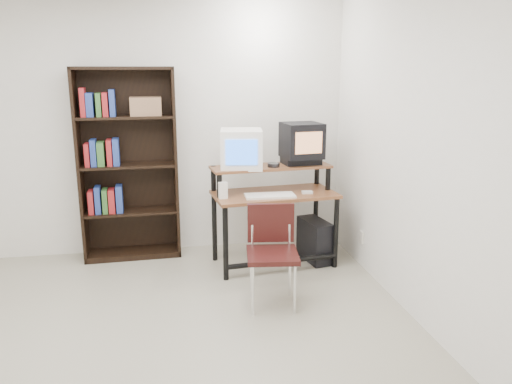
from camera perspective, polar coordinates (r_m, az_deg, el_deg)
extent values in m
cube|color=#ABA48E|center=(3.78, -11.39, -16.90)|extent=(4.00, 4.00, 0.01)
cube|color=white|center=(5.29, -11.71, 6.99)|extent=(4.00, 0.01, 2.60)
cube|color=white|center=(1.40, -15.35, -12.68)|extent=(4.00, 0.01, 2.60)
cube|color=white|center=(3.79, 19.36, 3.83)|extent=(0.01, 4.00, 2.60)
cube|color=brown|center=(4.87, 2.11, -0.26)|extent=(1.24, 0.71, 0.03)
cube|color=brown|center=(4.92, 1.71, 2.88)|extent=(1.21, 0.48, 0.02)
cylinder|color=black|center=(4.60, -3.50, -5.84)|extent=(0.05, 0.05, 0.72)
cylinder|color=black|center=(4.94, 9.11, -4.57)|extent=(0.05, 0.05, 0.72)
cylinder|color=black|center=(5.03, -4.80, -2.51)|extent=(0.05, 0.05, 0.98)
cylinder|color=black|center=(5.35, 6.86, -1.57)|extent=(0.05, 0.05, 0.98)
cylinder|color=black|center=(4.82, 3.00, -7.91)|extent=(1.10, 0.16, 0.05)
cube|color=white|center=(4.84, -1.68, 4.94)|extent=(0.45, 0.45, 0.37)
cube|color=blue|center=(4.64, -1.66, 4.55)|extent=(0.29, 0.05, 0.24)
cube|color=black|center=(5.03, 5.14, 3.54)|extent=(0.38, 0.29, 0.08)
cube|color=black|center=(4.98, 5.24, 5.90)|extent=(0.40, 0.39, 0.34)
cube|color=tan|center=(4.82, 6.06, 5.60)|extent=(0.27, 0.04, 0.21)
cylinder|color=#26262B|center=(4.86, 2.02, 3.03)|extent=(0.15, 0.15, 0.05)
cube|color=white|center=(4.72, 1.60, -0.50)|extent=(0.47, 0.22, 0.03)
cube|color=black|center=(4.86, 5.89, -0.32)|extent=(0.26, 0.24, 0.01)
cube|color=white|center=(4.86, 5.85, -0.08)|extent=(0.10, 0.07, 0.03)
cube|color=white|center=(4.66, -3.83, 0.13)|extent=(0.09, 0.08, 0.17)
cube|color=black|center=(5.15, 6.74, -5.49)|extent=(0.28, 0.48, 0.42)
cube|color=black|center=(4.09, 1.88, -7.21)|extent=(0.46, 0.46, 0.04)
cube|color=black|center=(4.19, 1.70, -3.55)|extent=(0.39, 0.08, 0.33)
cylinder|color=silver|center=(4.01, -0.36, -11.18)|extent=(0.02, 0.02, 0.42)
cylinder|color=silver|center=(4.04, 4.45, -11.05)|extent=(0.02, 0.02, 0.42)
cylinder|color=silver|center=(4.32, -0.55, -9.31)|extent=(0.02, 0.02, 0.42)
cylinder|color=silver|center=(4.34, 3.89, -9.20)|extent=(0.02, 0.02, 0.42)
cube|color=black|center=(5.23, -19.50, 2.69)|extent=(0.04, 0.32, 1.93)
cube|color=black|center=(5.18, -9.19, 3.23)|extent=(0.04, 0.32, 1.93)
cube|color=black|center=(5.33, -14.31, 3.27)|extent=(0.97, 0.05, 1.93)
cube|color=black|center=(5.10, -15.03, 13.52)|extent=(0.98, 0.35, 0.03)
cube|color=black|center=(5.43, -13.77, -6.76)|extent=(0.98, 0.35, 0.06)
cube|color=black|center=(5.29, -14.05, -2.17)|extent=(0.92, 0.33, 0.03)
cube|color=black|center=(5.18, -14.37, 2.97)|extent=(0.92, 0.33, 0.02)
cube|color=black|center=(5.12, -14.70, 8.28)|extent=(0.92, 0.33, 0.02)
cube|color=brown|center=(5.10, -12.50, 9.55)|extent=(0.31, 0.25, 0.18)
cube|color=beige|center=(5.04, 11.97, -5.06)|extent=(0.02, 0.08, 0.12)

